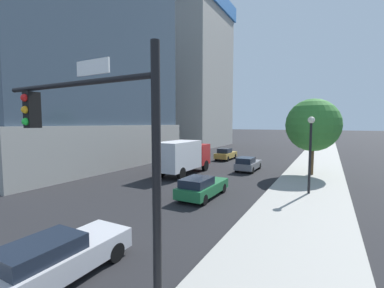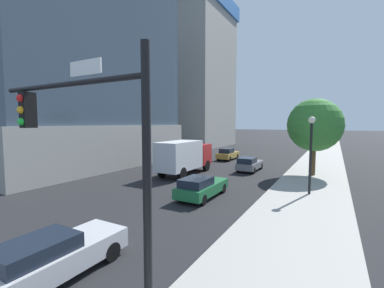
{
  "view_description": "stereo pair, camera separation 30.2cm",
  "coord_description": "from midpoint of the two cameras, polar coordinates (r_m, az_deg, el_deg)",
  "views": [
    {
      "loc": [
        9.49,
        -1.98,
        4.78
      ],
      "look_at": [
        0.95,
        13.97,
        3.32
      ],
      "focal_mm": 24.05,
      "sensor_mm": 36.0,
      "label": 1
    },
    {
      "loc": [
        9.76,
        -1.84,
        4.78
      ],
      "look_at": [
        0.95,
        13.97,
        3.32
      ],
      "focal_mm": 24.05,
      "sensor_mm": 36.0,
      "label": 2
    }
  ],
  "objects": [
    {
      "name": "traffic_light_pole",
      "position": [
        6.88,
        -21.09,
        1.43
      ],
      "size": [
        5.45,
        0.48,
        6.36
      ],
      "color": "black",
      "rests_on": "sidewalk"
    },
    {
      "name": "street_lamp",
      "position": [
        18.42,
        25.32,
        0.27
      ],
      "size": [
        0.44,
        0.44,
        5.07
      ],
      "color": "black",
      "rests_on": "sidewalk"
    },
    {
      "name": "car_silver",
      "position": [
        9.49,
        -27.7,
        -21.25
      ],
      "size": [
        1.72,
        4.48,
        1.43
      ],
      "color": "#B7B7BC",
      "rests_on": "ground"
    },
    {
      "name": "car_gray",
      "position": [
        26.46,
        12.9,
        -4.35
      ],
      "size": [
        1.75,
        4.12,
        1.45
      ],
      "color": "slate",
      "rests_on": "ground"
    },
    {
      "name": "construction_building",
      "position": [
        56.9,
        0.55,
        16.59
      ],
      "size": [
        14.1,
        25.65,
        37.33
      ],
      "color": "#9E9B93",
      "rests_on": "ground"
    },
    {
      "name": "sidewalk",
      "position": [
        22.45,
        25.38,
        -7.95
      ],
      "size": [
        5.0,
        120.0,
        0.15
      ],
      "primitive_type": "cube",
      "color": "#9E9B93",
      "rests_on": "ground"
    },
    {
      "name": "box_truck",
      "position": [
        23.99,
        -1.39,
        -2.56
      ],
      "size": [
        2.35,
        6.86,
        3.16
      ],
      "color": "#B21E1E",
      "rests_on": "ground"
    },
    {
      "name": "car_green",
      "position": [
        16.76,
        2.58,
        -9.47
      ],
      "size": [
        1.82,
        4.48,
        1.41
      ],
      "color": "#1E6638",
      "rests_on": "ground"
    },
    {
      "name": "car_gold",
      "position": [
        34.1,
        8.16,
        -2.25
      ],
      "size": [
        1.74,
        4.18,
        1.53
      ],
      "color": "#AD8938",
      "rests_on": "ground"
    },
    {
      "name": "street_tree",
      "position": [
        25.35,
        25.88,
        3.79
      ],
      "size": [
        4.69,
        4.69,
        6.83
      ],
      "color": "brown",
      "rests_on": "sidewalk"
    }
  ]
}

